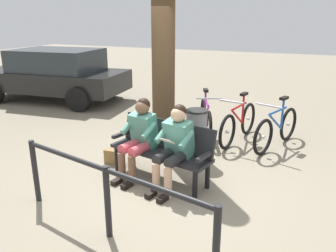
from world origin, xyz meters
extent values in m
plane|color=gray|center=(0.00, 0.00, 0.00)|extent=(40.00, 40.00, 0.00)
cube|color=black|center=(0.19, -0.15, 0.42)|extent=(1.66, 0.76, 0.05)
cube|color=black|center=(0.16, -0.33, 0.66)|extent=(1.59, 0.46, 0.42)
cube|color=black|center=(-0.55, 0.01, 0.56)|extent=(0.14, 0.40, 0.05)
cube|color=black|center=(0.94, -0.30, 0.56)|extent=(0.14, 0.40, 0.05)
cylinder|color=black|center=(-0.48, 0.17, 0.20)|extent=(0.07, 0.07, 0.40)
cylinder|color=black|center=(0.93, -0.13, 0.20)|extent=(0.07, 0.07, 0.40)
cylinder|color=black|center=(-0.55, -0.17, 0.20)|extent=(0.07, 0.07, 0.40)
cylinder|color=black|center=(0.86, -0.46, 0.20)|extent=(0.07, 0.07, 0.40)
cube|color=#4C8C7A|center=(-0.13, -0.10, 0.71)|extent=(0.43, 0.38, 0.55)
sphere|color=#D8A884|center=(-0.12, -0.08, 1.06)|extent=(0.21, 0.21, 0.21)
sphere|color=black|center=(-0.13, -0.11, 1.10)|extent=(0.20, 0.20, 0.20)
cylinder|color=#262628|center=(-0.18, 0.11, 0.49)|extent=(0.23, 0.42, 0.15)
cylinder|color=#D8A884|center=(-0.14, 0.31, 0.23)|extent=(0.11, 0.11, 0.45)
cube|color=black|center=(-0.12, 0.41, 0.04)|extent=(0.13, 0.23, 0.07)
cylinder|color=#4C8C7A|center=(-0.30, 0.06, 0.77)|extent=(0.15, 0.32, 0.23)
cylinder|color=#262628|center=(0.01, 0.07, 0.49)|extent=(0.23, 0.42, 0.15)
cylinder|color=#D8A884|center=(0.05, 0.27, 0.23)|extent=(0.11, 0.11, 0.45)
cube|color=black|center=(0.07, 0.37, 0.04)|extent=(0.13, 0.23, 0.07)
cylinder|color=#4C8C7A|center=(0.09, -0.03, 0.77)|extent=(0.15, 0.32, 0.23)
cube|color=silver|center=(-0.07, 0.19, 0.77)|extent=(0.22, 0.16, 0.09)
cube|color=#4C8C7A|center=(0.50, -0.23, 0.71)|extent=(0.43, 0.38, 0.55)
sphere|color=brown|center=(0.50, -0.21, 1.06)|extent=(0.21, 0.21, 0.21)
sphere|color=black|center=(0.50, -0.24, 1.10)|extent=(0.20, 0.20, 0.20)
cylinder|color=#D84C59|center=(0.44, -0.02, 0.49)|extent=(0.23, 0.42, 0.15)
cylinder|color=brown|center=(0.48, 0.18, 0.23)|extent=(0.11, 0.11, 0.45)
cube|color=black|center=(0.50, 0.28, 0.04)|extent=(0.13, 0.23, 0.07)
cylinder|color=#4C8C7A|center=(0.33, -0.07, 0.77)|extent=(0.15, 0.32, 0.23)
cylinder|color=#D84C59|center=(0.64, -0.06, 0.49)|extent=(0.23, 0.42, 0.15)
cylinder|color=brown|center=(0.68, 0.14, 0.23)|extent=(0.11, 0.11, 0.45)
cube|color=black|center=(0.70, 0.24, 0.04)|extent=(0.13, 0.23, 0.07)
cylinder|color=#4C8C7A|center=(0.72, -0.16, 0.77)|extent=(0.15, 0.32, 0.23)
cube|color=olive|center=(1.14, -0.35, 0.12)|extent=(0.31, 0.16, 0.24)
cylinder|color=#4C3823|center=(0.70, -1.37, 1.86)|extent=(0.41, 0.41, 3.73)
cylinder|color=slate|center=(-0.05, -1.07, 0.42)|extent=(0.35, 0.35, 0.85)
cylinder|color=black|center=(-0.05, -1.07, 0.86)|extent=(0.37, 0.37, 0.03)
torus|color=black|center=(-1.06, -1.73, 0.33)|extent=(0.27, 0.64, 0.66)
cylinder|color=silver|center=(-1.06, -1.73, 0.33)|extent=(0.07, 0.07, 0.06)
torus|color=black|center=(-1.39, -2.69, 0.33)|extent=(0.27, 0.64, 0.66)
cylinder|color=silver|center=(-1.39, -2.69, 0.33)|extent=(0.07, 0.07, 0.06)
cylinder|color=#1E519E|center=(-1.22, -2.21, 0.71)|extent=(0.24, 0.61, 0.04)
cylinder|color=#1E519E|center=(-1.20, -2.14, 0.51)|extent=(0.23, 0.58, 0.43)
cylinder|color=#1E519E|center=(-1.28, -2.38, 0.63)|extent=(0.04, 0.04, 0.55)
cube|color=black|center=(-1.28, -2.38, 0.91)|extent=(0.16, 0.24, 0.05)
cylinder|color=#B2B2B7|center=(-1.09, -1.82, 0.88)|extent=(0.46, 0.19, 0.03)
torus|color=black|center=(-0.41, -1.75, 0.33)|extent=(0.18, 0.66, 0.66)
cylinder|color=silver|center=(-0.41, -1.75, 0.33)|extent=(0.06, 0.07, 0.06)
torus|color=black|center=(-0.59, -2.75, 0.33)|extent=(0.18, 0.66, 0.66)
cylinder|color=silver|center=(-0.59, -2.75, 0.33)|extent=(0.06, 0.07, 0.06)
cylinder|color=#B71414|center=(-0.50, -2.25, 0.71)|extent=(0.15, 0.63, 0.04)
cylinder|color=#B71414|center=(-0.49, -2.17, 0.51)|extent=(0.14, 0.59, 0.43)
cylinder|color=#B71414|center=(-0.54, -2.43, 0.63)|extent=(0.04, 0.04, 0.55)
cube|color=black|center=(-0.54, -2.43, 0.91)|extent=(0.13, 0.23, 0.05)
cylinder|color=#B2B2B7|center=(-0.43, -1.85, 0.88)|extent=(0.48, 0.12, 0.03)
torus|color=black|center=(-0.03, -1.83, 0.33)|extent=(0.33, 0.63, 0.66)
cylinder|color=silver|center=(-0.03, -1.83, 0.33)|extent=(0.07, 0.08, 0.06)
torus|color=black|center=(0.38, -2.76, 0.33)|extent=(0.33, 0.63, 0.66)
cylinder|color=silver|center=(0.38, -2.76, 0.33)|extent=(0.07, 0.08, 0.06)
cylinder|color=#8C268C|center=(0.18, -2.30, 0.71)|extent=(0.30, 0.59, 0.04)
cylinder|color=#8C268C|center=(0.14, -2.22, 0.51)|extent=(0.28, 0.56, 0.43)
cylinder|color=#8C268C|center=(0.25, -2.46, 0.63)|extent=(0.04, 0.04, 0.55)
cube|color=black|center=(0.25, -2.46, 0.91)|extent=(0.17, 0.24, 0.05)
cylinder|color=#B2B2B7|center=(0.01, -1.93, 0.88)|extent=(0.45, 0.23, 0.03)
cylinder|color=black|center=(-1.18, 1.61, 0.42)|extent=(0.07, 0.07, 0.85)
cylinder|color=black|center=(0.11, 1.34, 0.42)|extent=(0.07, 0.07, 0.85)
cylinder|color=black|center=(1.40, 1.08, 0.42)|extent=(0.07, 0.07, 0.85)
cylinder|color=black|center=(0.11, 1.34, 0.81)|extent=(2.59, 0.58, 0.06)
cube|color=black|center=(5.20, -3.49, 0.59)|extent=(4.38, 2.27, 0.55)
cube|color=#262D33|center=(5.00, -3.51, 1.17)|extent=(2.49, 1.91, 0.60)
cylinder|color=black|center=(6.66, -4.22, 0.32)|extent=(0.66, 0.29, 0.64)
cylinder|color=black|center=(3.74, -2.75, 0.32)|extent=(0.66, 0.29, 0.64)
cylinder|color=black|center=(3.95, -4.54, 0.32)|extent=(0.66, 0.29, 0.64)
camera|label=1|loc=(-1.80, 4.02, 2.34)|focal=36.12mm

